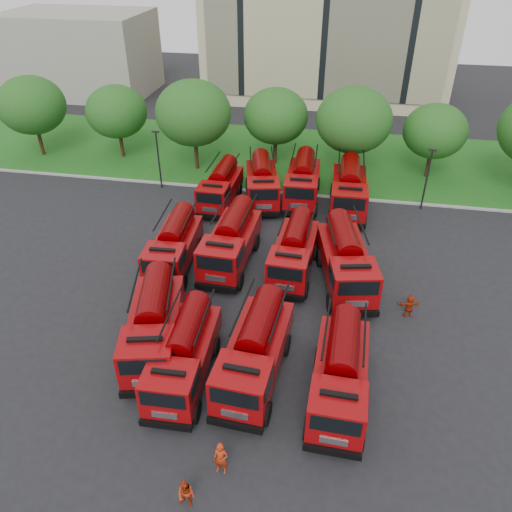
{
  "coord_description": "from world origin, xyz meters",
  "views": [
    {
      "loc": [
        5.26,
        -20.39,
        19.29
      ],
      "look_at": [
        0.57,
        5.35,
        1.8
      ],
      "focal_mm": 35.0,
      "sensor_mm": 36.0,
      "label": 1
    }
  ],
  "objects": [
    {
      "name": "tree_5",
      "position": [
        13.0,
        23.5,
        4.35
      ],
      "size": [
        5.46,
        5.46,
        6.68
      ],
      "color": "#382314",
      "rests_on": "ground"
    },
    {
      "name": "side_building",
      "position": [
        -30.0,
        44.0,
        5.0
      ],
      "size": [
        18.0,
        12.0,
        10.0
      ],
      "primitive_type": "cube",
      "color": "gray",
      "rests_on": "ground"
    },
    {
      "name": "fire_truck_11",
      "position": [
        6.1,
        16.12,
        1.78
      ],
      "size": [
        2.97,
        7.82,
        3.54
      ],
      "rotation": [
        0.0,
        0.0,
        0.02
      ],
      "color": "black",
      "rests_on": "ground"
    },
    {
      "name": "lamp_post_0",
      "position": [
        -10.0,
        17.2,
        2.9
      ],
      "size": [
        0.6,
        0.25,
        5.11
      ],
      "color": "black",
      "rests_on": "ground"
    },
    {
      "name": "firefighter_4",
      "position": [
        -5.05,
        3.47,
        0.0
      ],
      "size": [
        0.88,
        0.9,
        1.56
      ],
      "primitive_type": "imported",
      "rotation": [
        0.0,
        0.0,
        2.29
      ],
      "color": "black",
      "rests_on": "ground"
    },
    {
      "name": "firefighter_2",
      "position": [
        6.78,
        -0.53,
        0.0
      ],
      "size": [
        0.7,
        0.96,
        1.47
      ],
      "primitive_type": "imported",
      "rotation": [
        0.0,
        0.0,
        1.84
      ],
      "color": "#A7280C",
      "rests_on": "ground"
    },
    {
      "name": "tree_0",
      "position": [
        -24.0,
        22.0,
        5.02
      ],
      "size": [
        6.3,
        6.3,
        7.7
      ],
      "color": "#382314",
      "rests_on": "ground"
    },
    {
      "name": "fire_truck_4",
      "position": [
        -5.03,
        5.91,
        1.62
      ],
      "size": [
        2.93,
        7.22,
        3.23
      ],
      "rotation": [
        0.0,
        0.0,
        0.06
      ],
      "color": "black",
      "rests_on": "ground"
    },
    {
      "name": "tree_1",
      "position": [
        -16.0,
        23.0,
        4.55
      ],
      "size": [
        5.71,
        5.71,
        6.98
      ],
      "color": "#382314",
      "rests_on": "ground"
    },
    {
      "name": "fire_truck_1",
      "position": [
        -1.42,
        -3.55,
        1.6
      ],
      "size": [
        2.76,
        7.06,
        3.17
      ],
      "rotation": [
        0.0,
        0.0,
        0.03
      ],
      "color": "black",
      "rests_on": "ground"
    },
    {
      "name": "fire_truck_3",
      "position": [
        6.22,
        -3.47,
        1.65
      ],
      "size": [
        2.82,
        7.26,
        3.27
      ],
      "rotation": [
        0.0,
        0.0,
        -0.03
      ],
      "color": "black",
      "rests_on": "ground"
    },
    {
      "name": "lawn",
      "position": [
        0.0,
        26.0,
        0.06
      ],
      "size": [
        70.0,
        16.0,
        0.12
      ],
      "primitive_type": "cube",
      "color": "#165316",
      "rests_on": "ground"
    },
    {
      "name": "fire_truck_5",
      "position": [
        -1.41,
        6.94,
        1.75
      ],
      "size": [
        3.06,
        7.75,
        3.48
      ],
      "rotation": [
        0.0,
        0.0,
        -0.04
      ],
      "color": "black",
      "rests_on": "ground"
    },
    {
      "name": "fire_truck_9",
      "position": [
        -0.95,
        16.44,
        1.66
      ],
      "size": [
        3.93,
        7.6,
        3.3
      ],
      "rotation": [
        0.0,
        0.0,
        0.21
      ],
      "color": "black",
      "rests_on": "ground"
    },
    {
      "name": "tree_4",
      "position": [
        6.0,
        22.5,
        5.22
      ],
      "size": [
        6.55,
        6.55,
        8.01
      ],
      "color": "#382314",
      "rests_on": "ground"
    },
    {
      "name": "fire_truck_0",
      "position": [
        -3.59,
        -1.83,
        1.73
      ],
      "size": [
        4.24,
        7.94,
        3.44
      ],
      "rotation": [
        0.0,
        0.0,
        0.23
      ],
      "color": "black",
      "rests_on": "ground"
    },
    {
      "name": "firefighter_5",
      "position": [
        10.02,
        3.39,
        0.0
      ],
      "size": [
        1.46,
        0.88,
        1.47
      ],
      "primitive_type": "imported",
      "rotation": [
        0.0,
        0.0,
        3.36
      ],
      "color": "#A7280C",
      "rests_on": "ground"
    },
    {
      "name": "fire_truck_2",
      "position": [
        2.01,
        -2.8,
        1.71
      ],
      "size": [
        3.14,
        7.61,
        3.39
      ],
      "rotation": [
        0.0,
        0.0,
        -0.07
      ],
      "color": "black",
      "rests_on": "ground"
    },
    {
      "name": "fire_truck_10",
      "position": [
        2.31,
        17.15,
        1.72
      ],
      "size": [
        2.97,
        7.61,
        3.42
      ],
      "rotation": [
        0.0,
        0.0,
        0.03
      ],
      "color": "black",
      "rests_on": "ground"
    },
    {
      "name": "fire_truck_6",
      "position": [
        2.84,
        6.66,
        1.63
      ],
      "size": [
        2.87,
        7.22,
        3.24
      ],
      "rotation": [
        0.0,
        0.0,
        -0.04
      ],
      "color": "black",
      "rests_on": "ground"
    },
    {
      "name": "firefighter_1",
      "position": [
        0.61,
        -10.08,
        0.0
      ],
      "size": [
        0.8,
        0.54,
        1.5
      ],
      "primitive_type": "imported",
      "rotation": [
        0.0,
        0.0,
        -0.21
      ],
      "color": "#A7280C",
      "rests_on": "ground"
    },
    {
      "name": "curb",
      "position": [
        0.0,
        17.9,
        0.07
      ],
      "size": [
        70.0,
        0.3,
        0.14
      ],
      "primitive_type": "cube",
      "color": "gray",
      "rests_on": "ground"
    },
    {
      "name": "fire_truck_7",
      "position": [
        6.16,
        5.98,
        1.79
      ],
      "size": [
        4.21,
        8.18,
        3.55
      ],
      "rotation": [
        0.0,
        0.0,
        0.21
      ],
      "color": "black",
      "rests_on": "ground"
    },
    {
      "name": "firefighter_3",
      "position": [
        7.19,
        -2.71,
        0.0
      ],
      "size": [
        1.15,
        1.14,
        1.65
      ],
      "primitive_type": "imported",
      "rotation": [
        0.0,
        0.0,
        3.92
      ],
      "color": "#A7280C",
      "rests_on": "ground"
    },
    {
      "name": "lamp_post_1",
      "position": [
        12.0,
        17.2,
        2.9
      ],
      "size": [
        0.6,
        0.25,
        5.11
      ],
      "color": "black",
      "rests_on": "ground"
    },
    {
      "name": "ground",
      "position": [
        0.0,
        0.0,
        0.0
      ],
      "size": [
        140.0,
        140.0,
        0.0
      ],
      "primitive_type": "plane",
      "color": "black",
      "rests_on": "ground"
    },
    {
      "name": "firefighter_0",
      "position": [
        1.59,
        -8.38,
        0.0
      ],
      "size": [
        0.64,
        0.48,
        1.72
      ],
      "primitive_type": "imported",
      "rotation": [
        0.0,
        0.0,
        -0.03
      ],
      "color": "#A7280C",
      "rests_on": "ground"
    },
    {
      "name": "tree_3",
      "position": [
        -1.0,
        24.0,
        4.68
      ],
      "size": [
        5.88,
        5.88,
        7.19
      ],
      "color": "#382314",
      "rests_on": "ground"
    },
    {
      "name": "fire_truck_8",
      "position": [
        -4.15,
        15.24,
        1.56
      ],
      "size": [
        2.63,
        6.85,
        3.09
      ],
      "rotation": [
        0.0,
        0.0,
        -0.02
      ],
      "color": "black",
      "rests_on": "ground"
    },
    {
      "name": "tree_2",
      "position": [
        -8.0,
        21.5,
        5.35
      ],
      "size": [
        6.72,
        6.72,
        8.22
      ],
      "color": "#382314",
      "rests_on": "ground"
    }
  ]
}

